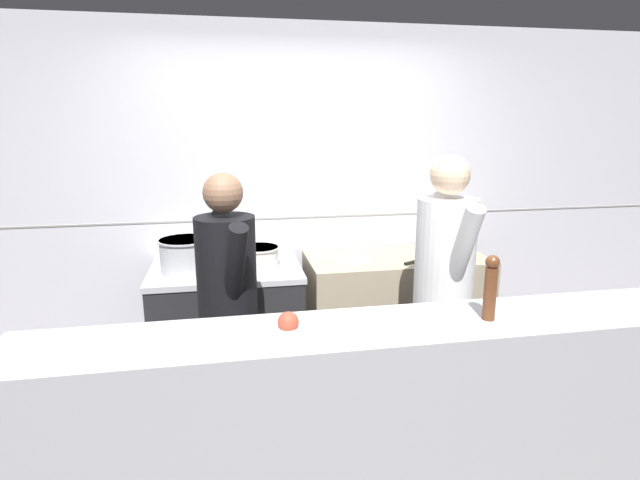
{
  "coord_description": "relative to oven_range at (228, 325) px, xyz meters",
  "views": [
    {
      "loc": [
        -0.52,
        -2.29,
        1.9
      ],
      "look_at": [
        0.05,
        0.75,
        1.15
      ],
      "focal_mm": 28.0,
      "sensor_mm": 36.0,
      "label": 1
    }
  ],
  "objects": [
    {
      "name": "chef_head_cook",
      "position": [
        0.01,
        -0.75,
        0.46
      ],
      "size": [
        0.4,
        0.71,
        1.63
      ],
      "rotation": [
        0.0,
        0.0,
        0.23
      ],
      "color": "black",
      "rests_on": "ground_plane"
    },
    {
      "name": "oven_range",
      "position": [
        0.0,
        0.0,
        0.0
      ],
      "size": [
        1.05,
        0.71,
        0.88
      ],
      "color": "#232326",
      "rests_on": "ground_plane"
    },
    {
      "name": "prep_counter",
      "position": [
        1.27,
        -0.0,
        0.01
      ],
      "size": [
        1.34,
        0.65,
        0.9
      ],
      "color": "gray",
      "rests_on": "ground_plane"
    },
    {
      "name": "chef_sous",
      "position": [
        1.27,
        -0.81,
        0.51
      ],
      "size": [
        0.35,
        0.74,
        1.71
      ],
      "rotation": [
        0.0,
        0.0,
        0.0
      ],
      "color": "black",
      "rests_on": "ground_plane"
    },
    {
      "name": "sauce_pot",
      "position": [
        0.24,
        -0.0,
        0.52
      ],
      "size": [
        0.29,
        0.29,
        0.14
      ],
      "color": "beige",
      "rests_on": "oven_range"
    },
    {
      "name": "stock_pot",
      "position": [
        -0.27,
        -0.05,
        0.56
      ],
      "size": [
        0.36,
        0.36,
        0.23
      ],
      "color": "#B7BABF",
      "rests_on": "oven_range"
    },
    {
      "name": "pass_counter",
      "position": [
        0.72,
        -1.48,
        0.06
      ],
      "size": [
        3.28,
        0.45,
        1.02
      ],
      "color": "#B7BABF",
      "rests_on": "ground_plane"
    },
    {
      "name": "pepper_mill",
      "position": [
        1.17,
        -1.5,
        0.73
      ],
      "size": [
        0.06,
        0.06,
        0.3
      ],
      "color": "brown",
      "rests_on": "pass_counter"
    },
    {
      "name": "chefs_knife",
      "position": [
        1.39,
        -0.17,
        0.46
      ],
      "size": [
        0.36,
        0.2,
        0.02
      ],
      "color": "#B7BABF",
      "rests_on": "prep_counter"
    },
    {
      "name": "mixing_bowl_steel",
      "position": [
        0.93,
        -0.01,
        0.49
      ],
      "size": [
        0.25,
        0.25,
        0.08
      ],
      "color": "#B7BABF",
      "rests_on": "prep_counter"
    },
    {
      "name": "ground_plane",
      "position": [
        0.56,
        -1.15,
        -0.44
      ],
      "size": [
        14.0,
        14.0,
        0.0
      ],
      "primitive_type": "plane",
      "color": "#383333"
    },
    {
      "name": "wall_back_tiled",
      "position": [
        0.56,
        0.4,
        0.86
      ],
      "size": [
        8.0,
        0.06,
        2.6
      ],
      "color": "silver",
      "rests_on": "ground_plane"
    },
    {
      "name": "plated_dish_main",
      "position": [
        0.26,
        -1.47,
        0.6
      ],
      "size": [
        0.26,
        0.26,
        0.09
      ],
      "color": "white",
      "rests_on": "pass_counter"
    }
  ]
}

